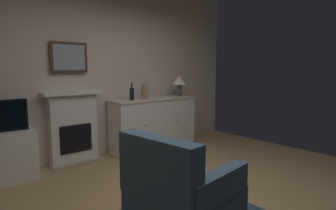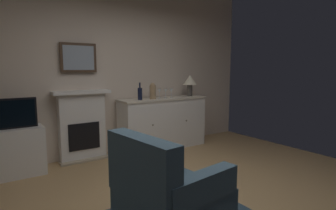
{
  "view_description": "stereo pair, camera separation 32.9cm",
  "coord_description": "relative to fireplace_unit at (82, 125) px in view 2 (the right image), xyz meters",
  "views": [
    {
      "loc": [
        -2.11,
        -1.94,
        1.43
      ],
      "look_at": [
        -0.02,
        0.57,
        1.0
      ],
      "focal_mm": 29.37,
      "sensor_mm": 36.0,
      "label": 1
    },
    {
      "loc": [
        -1.84,
        -2.14,
        1.43
      ],
      "look_at": [
        -0.02,
        0.57,
        1.0
      ],
      "focal_mm": 29.37,
      "sensor_mm": 36.0,
      "label": 2
    }
  ],
  "objects": [
    {
      "name": "ground_plane",
      "position": [
        0.59,
        -2.13,
        -0.6
      ],
      "size": [
        5.57,
        4.58,
        0.1
      ],
      "primitive_type": "cube",
      "color": "tan",
      "rests_on": "ground"
    },
    {
      "name": "wall_rear",
      "position": [
        0.59,
        0.13,
        0.94
      ],
      "size": [
        5.57,
        0.06,
        2.98
      ],
      "primitive_type": "cube",
      "color": "beige",
      "rests_on": "ground_plane"
    },
    {
      "name": "fireplace_unit",
      "position": [
        0.0,
        0.0,
        0.0
      ],
      "size": [
        0.87,
        0.3,
        1.1
      ],
      "color": "white",
      "rests_on": "ground_plane"
    },
    {
      "name": "framed_picture",
      "position": [
        -0.0,
        0.05,
        1.05
      ],
      "size": [
        0.55,
        0.04,
        0.45
      ],
      "color": "#473323"
    },
    {
      "name": "sideboard_cabinet",
      "position": [
        1.4,
        -0.18,
        -0.09
      ],
      "size": [
        1.63,
        0.49,
        0.91
      ],
      "color": "white",
      "rests_on": "ground_plane"
    },
    {
      "name": "table_lamp",
      "position": [
        2.01,
        -0.18,
        0.65
      ],
      "size": [
        0.26,
        0.26,
        0.4
      ],
      "color": "#4C4742",
      "rests_on": "sideboard_cabinet"
    },
    {
      "name": "wine_bottle",
      "position": [
        0.92,
        -0.21,
        0.47
      ],
      "size": [
        0.08,
        0.08,
        0.29
      ],
      "color": "black",
      "rests_on": "sideboard_cabinet"
    },
    {
      "name": "wine_glass_left",
      "position": [
        1.32,
        -0.18,
        0.49
      ],
      "size": [
        0.07,
        0.07,
        0.16
      ],
      "color": "silver",
      "rests_on": "sideboard_cabinet"
    },
    {
      "name": "wine_glass_center",
      "position": [
        1.43,
        -0.22,
        0.49
      ],
      "size": [
        0.07,
        0.07,
        0.16
      ],
      "color": "silver",
      "rests_on": "sideboard_cabinet"
    },
    {
      "name": "wine_glass_right",
      "position": [
        1.54,
        -0.24,
        0.49
      ],
      "size": [
        0.07,
        0.07,
        0.16
      ],
      "color": "silver",
      "rests_on": "sideboard_cabinet"
    },
    {
      "name": "vase_decorative",
      "position": [
        1.16,
        -0.23,
        0.51
      ],
      "size": [
        0.11,
        0.11,
        0.28
      ],
      "color": "#9E7F5B",
      "rests_on": "sideboard_cabinet"
    },
    {
      "name": "tv_cabinet",
      "position": [
        -0.98,
        -0.16,
        -0.22
      ],
      "size": [
        0.75,
        0.42,
        0.65
      ],
      "color": "white",
      "rests_on": "ground_plane"
    },
    {
      "name": "tv_set",
      "position": [
        -0.98,
        -0.19,
        0.3
      ],
      "size": [
        0.62,
        0.07,
        0.4
      ],
      "color": "black",
      "rests_on": "tv_cabinet"
    },
    {
      "name": "armchair",
      "position": [
        -0.02,
        -2.44,
        -0.17
      ],
      "size": [
        0.9,
        0.86,
        0.92
      ],
      "color": "#3F596B",
      "rests_on": "ground_plane"
    }
  ]
}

